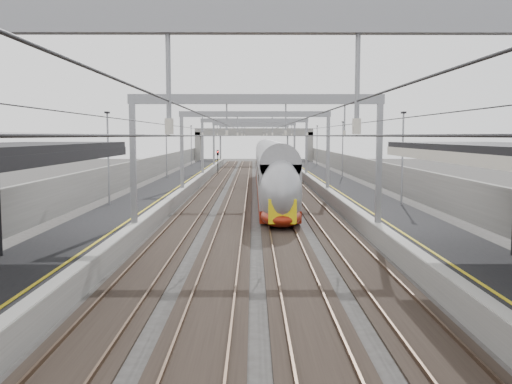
{
  "coord_description": "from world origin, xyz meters",
  "views": [
    {
      "loc": [
        -0.16,
        -7.16,
        5.5
      ],
      "look_at": [
        0.0,
        24.22,
        2.4
      ],
      "focal_mm": 40.0,
      "sensor_mm": 36.0,
      "label": 1
    }
  ],
  "objects": [
    {
      "name": "platform_left",
      "position": [
        -8.0,
        45.0,
        0.5
      ],
      "size": [
        4.0,
        120.0,
        1.0
      ],
      "primitive_type": "cube",
      "color": "black",
      "rests_on": "ground"
    },
    {
      "name": "platform_right",
      "position": [
        8.0,
        45.0,
        0.5
      ],
      "size": [
        4.0,
        120.0,
        1.0
      ],
      "primitive_type": "cube",
      "color": "black",
      "rests_on": "ground"
    },
    {
      "name": "tracks",
      "position": [
        0.0,
        45.0,
        0.05
      ],
      "size": [
        11.4,
        140.0,
        0.2
      ],
      "color": "black",
      "rests_on": "ground"
    },
    {
      "name": "overhead_line",
      "position": [
        0.0,
        51.62,
        6.14
      ],
      "size": [
        13.0,
        140.0,
        6.6
      ],
      "color": "gray",
      "rests_on": "platform_left"
    },
    {
      "name": "overbridge",
      "position": [
        0.0,
        100.0,
        5.31
      ],
      "size": [
        22.0,
        2.2,
        6.9
      ],
      "color": "slate",
      "rests_on": "ground"
    },
    {
      "name": "wall_left",
      "position": [
        -11.2,
        45.0,
        1.6
      ],
      "size": [
        0.3,
        120.0,
        3.2
      ],
      "primitive_type": "cube",
      "color": "slate",
      "rests_on": "ground"
    },
    {
      "name": "wall_right",
      "position": [
        11.2,
        45.0,
        1.6
      ],
      "size": [
        0.3,
        120.0,
        3.2
      ],
      "primitive_type": "cube",
      "color": "slate",
      "rests_on": "ground"
    },
    {
      "name": "train",
      "position": [
        1.5,
        46.29,
        1.99
      ],
      "size": [
        2.55,
        46.44,
        4.04
      ],
      "color": "maroon",
      "rests_on": "ground"
    },
    {
      "name": "signal_green",
      "position": [
        -5.2,
        74.08,
        2.42
      ],
      "size": [
        0.32,
        0.32,
        3.48
      ],
      "color": "black",
      "rests_on": "ground"
    },
    {
      "name": "signal_red_near",
      "position": [
        3.2,
        73.25,
        2.42
      ],
      "size": [
        0.32,
        0.32,
        3.48
      ],
      "color": "black",
      "rests_on": "ground"
    },
    {
      "name": "signal_red_far",
      "position": [
        5.4,
        66.0,
        2.42
      ],
      "size": [
        0.32,
        0.32,
        3.48
      ],
      "color": "black",
      "rests_on": "ground"
    }
  ]
}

